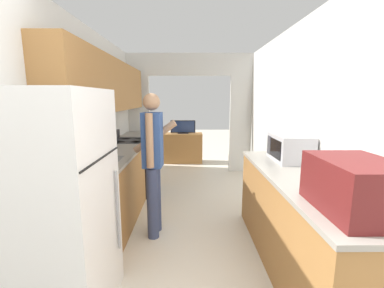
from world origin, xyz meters
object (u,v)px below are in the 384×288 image
(person, at_px, (153,161))
(tv_cabinet, at_px, (183,148))
(refrigerator, at_px, (55,208))
(range_oven, at_px, (131,166))
(suitcase, at_px, (356,186))
(television, at_px, (183,127))
(microwave, at_px, (290,148))

(person, bearing_deg, tv_cabinet, -0.52)
(refrigerator, bearing_deg, person, 64.71)
(range_oven, height_order, suitcase, suitcase)
(refrigerator, distance_m, range_oven, 2.55)
(television, bearing_deg, microwave, -69.79)
(tv_cabinet, bearing_deg, television, -90.00)
(range_oven, distance_m, tv_cabinet, 2.23)
(microwave, xyz_separation_m, tv_cabinet, (-1.28, 3.52, -0.68))
(tv_cabinet, bearing_deg, range_oven, -111.82)
(person, xyz_separation_m, tv_cabinet, (0.25, 3.47, -0.52))
(microwave, distance_m, tv_cabinet, 3.80)
(suitcase, bearing_deg, tv_cabinet, 103.71)
(person, xyz_separation_m, microwave, (1.53, -0.05, 0.17))
(suitcase, distance_m, tv_cabinet, 5.01)
(suitcase, distance_m, microwave, 1.31)
(person, height_order, suitcase, person)
(person, relative_size, suitcase, 2.67)
(person, bearing_deg, suitcase, -129.72)
(television, bearing_deg, tv_cabinet, 90.00)
(tv_cabinet, bearing_deg, person, -94.20)
(person, relative_size, microwave, 3.09)
(suitcase, bearing_deg, person, 136.60)
(refrigerator, relative_size, person, 1.01)
(refrigerator, distance_m, person, 1.25)
(refrigerator, bearing_deg, microwave, 27.60)
(television, bearing_deg, suitcase, -76.17)
(suitcase, height_order, microwave, suitcase)
(microwave, bearing_deg, refrigerator, -152.40)
(person, distance_m, television, 3.43)
(refrigerator, xyz_separation_m, range_oven, (-0.04, 2.52, -0.37))
(refrigerator, relative_size, microwave, 3.11)
(refrigerator, bearing_deg, range_oven, 90.95)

